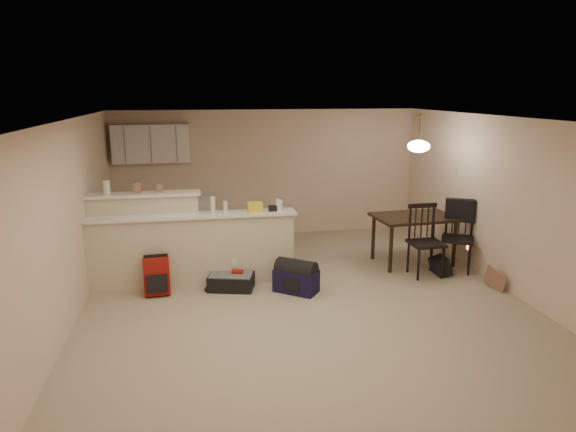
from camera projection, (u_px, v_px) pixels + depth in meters
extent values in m
plane|color=tan|center=(304.00, 300.00, 7.18)|extent=(7.00, 7.00, 0.00)
plane|color=white|center=(305.00, 119.00, 6.59)|extent=(7.00, 7.00, 0.00)
cube|color=beige|center=(268.00, 173.00, 10.23)|extent=(6.00, 0.02, 2.50)
cube|color=beige|center=(412.00, 329.00, 3.54)|extent=(6.00, 0.02, 2.50)
cube|color=beige|center=(69.00, 224.00, 6.36)|extent=(0.02, 7.00, 2.50)
cube|color=beige|center=(507.00, 205.00, 7.41)|extent=(0.02, 7.00, 2.50)
cube|color=beige|center=(193.00, 251.00, 7.65)|extent=(3.00, 0.28, 1.05)
cube|color=white|center=(192.00, 216.00, 7.52)|extent=(3.08, 0.38, 0.04)
cube|color=beige|center=(146.00, 240.00, 7.71)|extent=(1.60, 0.24, 1.35)
cube|color=white|center=(143.00, 194.00, 7.54)|extent=(1.68, 0.34, 0.04)
cube|color=white|center=(151.00, 143.00, 9.52)|extent=(1.40, 0.34, 0.70)
cube|color=white|center=(167.00, 220.00, 9.77)|extent=(1.80, 0.60, 0.90)
cube|color=beige|center=(455.00, 171.00, 8.83)|extent=(0.02, 0.12, 0.12)
cylinder|color=silver|center=(107.00, 187.00, 7.43)|extent=(0.10, 0.10, 0.20)
cube|color=#94674C|center=(137.00, 188.00, 7.51)|extent=(0.10, 0.07, 0.16)
cube|color=#94674C|center=(160.00, 188.00, 7.57)|extent=(0.08, 0.06, 0.12)
cylinder|color=silver|center=(213.00, 205.00, 7.54)|extent=(0.07, 0.07, 0.26)
cylinder|color=silver|center=(225.00, 207.00, 7.59)|extent=(0.06, 0.06, 0.18)
cube|color=#94674C|center=(255.00, 207.00, 7.67)|extent=(0.22, 0.18, 0.14)
cube|color=#94674C|center=(273.00, 208.00, 7.72)|extent=(0.12, 0.10, 0.08)
cylinder|color=silver|center=(280.00, 205.00, 7.73)|extent=(0.07, 0.07, 0.17)
cylinder|color=silver|center=(278.00, 205.00, 7.72)|extent=(0.06, 0.06, 0.18)
cube|color=black|center=(414.00, 217.00, 8.56)|extent=(1.37, 0.96, 0.04)
cylinder|color=black|center=(391.00, 249.00, 8.19)|extent=(0.06, 0.06, 0.78)
cylinder|color=black|center=(454.00, 244.00, 8.46)|extent=(0.06, 0.06, 0.78)
cylinder|color=black|center=(373.00, 237.00, 8.85)|extent=(0.06, 0.06, 0.78)
cylinder|color=black|center=(433.00, 233.00, 9.12)|extent=(0.06, 0.06, 0.78)
cylinder|color=brown|center=(420.00, 129.00, 8.21)|extent=(0.02, 0.02, 0.50)
cylinder|color=brown|center=(421.00, 115.00, 8.16)|extent=(0.12, 0.12, 0.03)
ellipsoid|color=white|center=(419.00, 146.00, 8.28)|extent=(0.36, 0.36, 0.20)
cube|color=black|center=(231.00, 282.00, 7.57)|extent=(0.73, 0.57, 0.22)
cube|color=maroon|center=(157.00, 276.00, 7.35)|extent=(0.37, 0.25, 0.54)
cube|color=#141034|center=(296.00, 281.00, 7.45)|extent=(0.69, 0.64, 0.33)
cube|color=black|center=(440.00, 266.00, 8.14)|extent=(0.23, 0.32, 0.28)
cube|color=#94674C|center=(495.00, 280.00, 7.54)|extent=(0.10, 0.38, 0.29)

